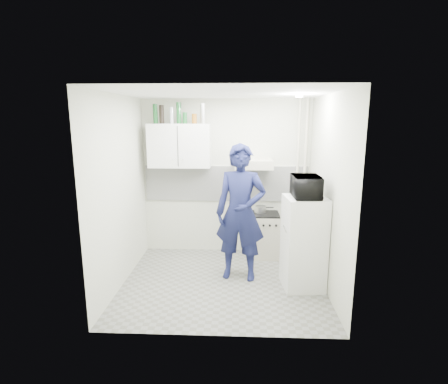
{
  "coord_description": "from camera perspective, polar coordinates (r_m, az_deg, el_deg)",
  "views": [
    {
      "loc": [
        0.22,
        -4.58,
        2.28
      ],
      "look_at": [
        0.01,
        0.3,
        1.25
      ],
      "focal_mm": 28.0,
      "sensor_mm": 36.0,
      "label": 1
    }
  ],
  "objects": [
    {
      "name": "pipe_b",
      "position": [
        5.92,
        11.83,
        2.11
      ],
      "size": [
        0.04,
        0.04,
        2.6
      ],
      "primitive_type": "cylinder",
      "color": "beige",
      "rests_on": "floor"
    },
    {
      "name": "ceiling",
      "position": [
        4.6,
        -0.24,
        15.88
      ],
      "size": [
        2.8,
        2.8,
        0.0
      ],
      "primitive_type": "plane",
      "color": "white",
      "rests_on": "wall_back"
    },
    {
      "name": "canister_b",
      "position": [
        5.71,
        -4.86,
        11.84
      ],
      "size": [
        0.08,
        0.08,
        0.16
      ],
      "primitive_type": "cylinder",
      "color": "brown",
      "rests_on": "upper_cabinet"
    },
    {
      "name": "ceiling_spot_fixture",
      "position": [
        4.86,
        12.18,
        15.06
      ],
      "size": [
        0.1,
        0.1,
        0.02
      ],
      "primitive_type": "cylinder",
      "color": "white",
      "rests_on": "ceiling"
    },
    {
      "name": "microwave",
      "position": [
        4.69,
        13.29,
        0.86
      ],
      "size": [
        0.52,
        0.36,
        0.28
      ],
      "primitive_type": "imported",
      "rotation": [
        0.0,
        0.0,
        1.6
      ],
      "color": "black",
      "rests_on": "fridge"
    },
    {
      "name": "wall_right",
      "position": [
        4.84,
        16.58,
        -0.31
      ],
      "size": [
        0.0,
        2.6,
        2.6
      ],
      "primitive_type": "plane",
      "rotation": [
        1.57,
        0.0,
        -1.57
      ],
      "color": "beige",
      "rests_on": "floor"
    },
    {
      "name": "saucepan",
      "position": [
        5.85,
        5.94,
        -2.81
      ],
      "size": [
        0.19,
        0.19,
        0.11
      ],
      "primitive_type": "cylinder",
      "color": "silver",
      "rests_on": "stove_top"
    },
    {
      "name": "stove",
      "position": [
        5.92,
        6.74,
        -7.09
      ],
      "size": [
        0.45,
        0.45,
        0.72
      ],
      "primitive_type": "cube",
      "color": "beige",
      "rests_on": "floor"
    },
    {
      "name": "fridge",
      "position": [
        4.89,
        12.86,
        -8.1
      ],
      "size": [
        0.58,
        0.58,
        1.27
      ],
      "primitive_type": "cube",
      "rotation": [
        0.0,
        0.0,
        0.1
      ],
      "color": "white",
      "rests_on": "floor"
    },
    {
      "name": "wall_back",
      "position": [
        5.92,
        0.35,
        2.38
      ],
      "size": [
        2.8,
        0.0,
        2.8
      ],
      "primitive_type": "plane",
      "rotation": [
        1.57,
        0.0,
        0.0
      ],
      "color": "beige",
      "rests_on": "floor"
    },
    {
      "name": "bottle_c",
      "position": [
        5.76,
        -8.56,
        12.26
      ],
      "size": [
        0.06,
        0.06,
        0.26
      ],
      "primitive_type": "cylinder",
      "color": "#B2B7BC",
      "rests_on": "upper_cabinet"
    },
    {
      "name": "wall_left",
      "position": [
        4.96,
        -16.6,
        -0.0
      ],
      "size": [
        0.0,
        2.6,
        2.6
      ],
      "primitive_type": "plane",
      "rotation": [
        1.57,
        0.0,
        1.57
      ],
      "color": "beige",
      "rests_on": "floor"
    },
    {
      "name": "bottle_d",
      "position": [
        5.74,
        -7.4,
        12.68
      ],
      "size": [
        0.08,
        0.08,
        0.33
      ],
      "primitive_type": "cylinder",
      "color": "#144C1E",
      "rests_on": "upper_cabinet"
    },
    {
      "name": "bottle_b",
      "position": [
        5.8,
        -10.14,
        12.37
      ],
      "size": [
        0.08,
        0.08,
        0.29
      ],
      "primitive_type": "cylinder",
      "color": "black",
      "rests_on": "upper_cabinet"
    },
    {
      "name": "range_hood",
      "position": [
        5.64,
        4.85,
        4.62
      ],
      "size": [
        0.6,
        0.5,
        0.14
      ],
      "primitive_type": "cube",
      "color": "beige",
      "rests_on": "wall_back"
    },
    {
      "name": "floor",
      "position": [
        5.13,
        -0.22,
        -14.51
      ],
      "size": [
        2.8,
        2.8,
        0.0
      ],
      "primitive_type": "plane",
      "color": "slate",
      "rests_on": "ground"
    },
    {
      "name": "stove_top",
      "position": [
        5.81,
        6.83,
        -3.61
      ],
      "size": [
        0.43,
        0.43,
        0.03
      ],
      "primitive_type": "cube",
      "color": "black",
      "rests_on": "stove"
    },
    {
      "name": "canister_a",
      "position": [
        5.73,
        -6.4,
        11.92
      ],
      "size": [
        0.07,
        0.07,
        0.18
      ],
      "primitive_type": "cylinder",
      "color": "#144C1E",
      "rests_on": "upper_cabinet"
    },
    {
      "name": "backsplash",
      "position": [
        5.92,
        0.35,
        1.4
      ],
      "size": [
        2.74,
        0.03,
        0.6
      ],
      "primitive_type": "cube",
      "color": "white",
      "rests_on": "wall_back"
    },
    {
      "name": "pipe_a",
      "position": [
        5.94,
        12.97,
        2.1
      ],
      "size": [
        0.05,
        0.05,
        2.6
      ],
      "primitive_type": "cylinder",
      "color": "beige",
      "rests_on": "floor"
    },
    {
      "name": "bottle_a",
      "position": [
        5.82,
        -11.15,
        12.41
      ],
      "size": [
        0.07,
        0.07,
        0.31
      ],
      "primitive_type": "cylinder",
      "color": "#144C1E",
      "rests_on": "upper_cabinet"
    },
    {
      "name": "person",
      "position": [
        4.95,
        2.72,
        -3.41
      ],
      "size": [
        0.77,
        0.57,
        1.95
      ],
      "primitive_type": "imported",
      "rotation": [
        0.0,
        0.0,
        -0.16
      ],
      "color": "#14183F",
      "rests_on": "floor"
    },
    {
      "name": "upper_cabinet",
      "position": [
        5.76,
        -7.25,
        7.53
      ],
      "size": [
        1.0,
        0.35,
        0.7
      ],
      "primitive_type": "cube",
      "color": "white",
      "rests_on": "wall_back"
    },
    {
      "name": "bottle_e",
      "position": [
        5.69,
        -3.48,
        12.66
      ],
      "size": [
        0.08,
        0.08,
        0.32
      ],
      "primitive_type": "cylinder",
      "color": "silver",
      "rests_on": "upper_cabinet"
    }
  ]
}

